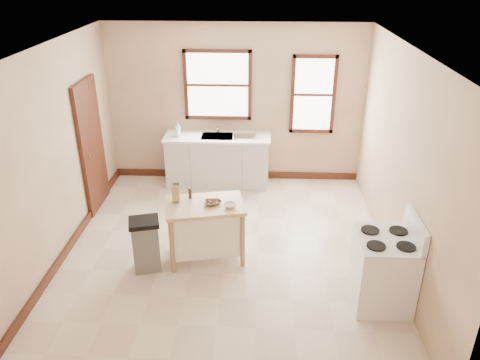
# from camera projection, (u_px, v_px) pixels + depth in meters

# --- Properties ---
(floor) EXTENTS (5.00, 5.00, 0.00)m
(floor) POSITION_uv_depth(u_px,v_px,m) (226.00, 252.00, 6.58)
(floor) COLOR beige
(floor) RESTS_ON ground
(ceiling) EXTENTS (5.00, 5.00, 0.00)m
(ceiling) POSITION_uv_depth(u_px,v_px,m) (223.00, 49.00, 5.37)
(ceiling) COLOR white
(ceiling) RESTS_ON ground
(wall_back) EXTENTS (4.50, 0.04, 2.80)m
(wall_back) POSITION_uv_depth(u_px,v_px,m) (235.00, 105.00, 8.22)
(wall_back) COLOR #D6B18D
(wall_back) RESTS_ON ground
(wall_left) EXTENTS (0.04, 5.00, 2.80)m
(wall_left) POSITION_uv_depth(u_px,v_px,m) (52.00, 158.00, 6.07)
(wall_left) COLOR #D6B18D
(wall_left) RESTS_ON ground
(wall_right) EXTENTS (0.04, 5.00, 2.80)m
(wall_right) POSITION_uv_depth(u_px,v_px,m) (403.00, 164.00, 5.88)
(wall_right) COLOR #D6B18D
(wall_right) RESTS_ON ground
(window_main) EXTENTS (1.17, 0.06, 1.22)m
(window_main) POSITION_uv_depth(u_px,v_px,m) (218.00, 85.00, 8.07)
(window_main) COLOR #38160F
(window_main) RESTS_ON wall_back
(window_side) EXTENTS (0.77, 0.06, 1.37)m
(window_side) POSITION_uv_depth(u_px,v_px,m) (313.00, 95.00, 8.06)
(window_side) COLOR #38160F
(window_side) RESTS_ON wall_back
(door_left) EXTENTS (0.06, 0.90, 2.10)m
(door_left) POSITION_uv_depth(u_px,v_px,m) (92.00, 146.00, 7.39)
(door_left) COLOR #38160F
(door_left) RESTS_ON ground
(baseboard_back) EXTENTS (4.50, 0.04, 0.12)m
(baseboard_back) POSITION_uv_depth(u_px,v_px,m) (235.00, 174.00, 8.78)
(baseboard_back) COLOR #38160F
(baseboard_back) RESTS_ON ground
(baseboard_left) EXTENTS (0.04, 5.00, 0.12)m
(baseboard_left) POSITION_uv_depth(u_px,v_px,m) (70.00, 245.00, 6.65)
(baseboard_left) COLOR #38160F
(baseboard_left) RESTS_ON ground
(sink_counter) EXTENTS (1.86, 0.62, 0.92)m
(sink_counter) POSITION_uv_depth(u_px,v_px,m) (218.00, 160.00, 8.37)
(sink_counter) COLOR beige
(sink_counter) RESTS_ON ground
(faucet) EXTENTS (0.03, 0.03, 0.22)m
(faucet) POSITION_uv_depth(u_px,v_px,m) (218.00, 127.00, 8.29)
(faucet) COLOR silver
(faucet) RESTS_ON sink_counter
(soap_bottle_a) EXTENTS (0.11, 0.11, 0.24)m
(soap_bottle_a) POSITION_uv_depth(u_px,v_px,m) (178.00, 129.00, 8.15)
(soap_bottle_a) COLOR #B2B2B2
(soap_bottle_a) RESTS_ON sink_counter
(soap_bottle_b) EXTENTS (0.10, 0.10, 0.19)m
(soap_bottle_b) POSITION_uv_depth(u_px,v_px,m) (177.00, 131.00, 8.11)
(soap_bottle_b) COLOR #B2B2B2
(soap_bottle_b) RESTS_ON sink_counter
(dish_rack) EXTENTS (0.46, 0.39, 0.10)m
(dish_rack) POSITION_uv_depth(u_px,v_px,m) (244.00, 134.00, 8.12)
(dish_rack) COLOR silver
(dish_rack) RESTS_ON sink_counter
(kitchen_island) EXTENTS (1.13, 0.85, 0.83)m
(kitchen_island) POSITION_uv_depth(u_px,v_px,m) (206.00, 231.00, 6.30)
(kitchen_island) COLOR tan
(kitchen_island) RESTS_ON ground
(knife_block) EXTENTS (0.11, 0.11, 0.20)m
(knife_block) POSITION_uv_depth(u_px,v_px,m) (176.00, 194.00, 6.16)
(knife_block) COLOR tan
(knife_block) RESTS_ON kitchen_island
(pepper_grinder) EXTENTS (0.06, 0.06, 0.15)m
(pepper_grinder) POSITION_uv_depth(u_px,v_px,m) (190.00, 193.00, 6.24)
(pepper_grinder) COLOR #462013
(pepper_grinder) RESTS_ON kitchen_island
(bowl_a) EXTENTS (0.18, 0.18, 0.04)m
(bowl_a) POSITION_uv_depth(u_px,v_px,m) (210.00, 203.00, 6.11)
(bowl_a) COLOR brown
(bowl_a) RESTS_ON kitchen_island
(bowl_b) EXTENTS (0.21, 0.21, 0.04)m
(bowl_b) POSITION_uv_depth(u_px,v_px,m) (215.00, 202.00, 6.13)
(bowl_b) COLOR brown
(bowl_b) RESTS_ON kitchen_island
(bowl_c) EXTENTS (0.18, 0.18, 0.05)m
(bowl_c) POSITION_uv_depth(u_px,v_px,m) (230.00, 205.00, 6.04)
(bowl_c) COLOR white
(bowl_c) RESTS_ON kitchen_island
(trash_bin) EXTENTS (0.45, 0.41, 0.74)m
(trash_bin) POSITION_uv_depth(u_px,v_px,m) (146.00, 245.00, 6.10)
(trash_bin) COLOR #5A5B58
(trash_bin) RESTS_ON ground
(gas_stove) EXTENTS (0.71, 0.72, 1.15)m
(gas_stove) POSITION_uv_depth(u_px,v_px,m) (384.00, 261.00, 5.42)
(gas_stove) COLOR white
(gas_stove) RESTS_ON ground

